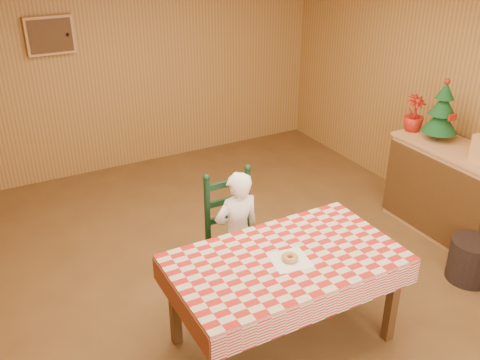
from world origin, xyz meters
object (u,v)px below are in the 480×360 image
at_px(dining_table, 285,266).
at_px(ladder_chair, 234,236).
at_px(seated_child, 237,233).
at_px(shelf_unit, 448,191).
at_px(storage_bin, 471,260).
at_px(christmas_tree, 442,112).

bearing_deg(dining_table, ladder_chair, 90.00).
relative_size(seated_child, shelf_unit, 0.91).
xyz_separation_m(dining_table, shelf_unit, (2.31, 0.56, -0.22)).
height_order(ladder_chair, shelf_unit, ladder_chair).
bearing_deg(dining_table, seated_child, 90.00).
bearing_deg(seated_child, ladder_chair, -90.00).
height_order(seated_child, storage_bin, seated_child).
bearing_deg(shelf_unit, storage_bin, -120.95).
bearing_deg(christmas_tree, storage_bin, -114.28).
relative_size(shelf_unit, storage_bin, 3.18).
bearing_deg(storage_bin, dining_table, 175.83).
xyz_separation_m(ladder_chair, seated_child, (0.00, -0.06, 0.06)).
height_order(christmas_tree, storage_bin, christmas_tree).
height_order(shelf_unit, storage_bin, shelf_unit).
height_order(dining_table, shelf_unit, shelf_unit).
distance_m(seated_child, shelf_unit, 2.31).
bearing_deg(christmas_tree, shelf_unit, -91.98).
bearing_deg(seated_child, storage_bin, 155.31).
bearing_deg(shelf_unit, seated_child, 175.85).
bearing_deg(dining_table, storage_bin, -4.17).
xyz_separation_m(ladder_chair, storage_bin, (1.89, -0.92, -0.31)).
xyz_separation_m(ladder_chair, christmas_tree, (2.32, 0.03, 0.71)).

